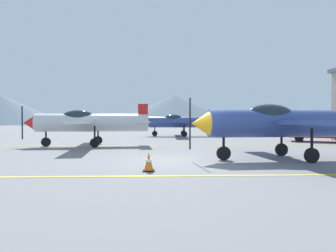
{
  "coord_description": "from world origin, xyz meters",
  "views": [
    {
      "loc": [
        -0.8,
        -11.22,
        1.56
      ],
      "look_at": [
        -0.02,
        10.0,
        1.2
      ],
      "focal_mm": 30.79,
      "sensor_mm": 36.0,
      "label": 1
    }
  ],
  "objects_px": {
    "airplane_mid": "(88,122)",
    "airplane_near": "(284,123)",
    "car_sedan": "(319,131)",
    "traffic_cone_front": "(149,162)",
    "airplane_far": "(179,122)"
  },
  "relations": [
    {
      "from": "car_sedan",
      "to": "traffic_cone_front",
      "type": "height_order",
      "value": "car_sedan"
    },
    {
      "from": "airplane_far",
      "to": "car_sedan",
      "type": "height_order",
      "value": "airplane_far"
    },
    {
      "from": "airplane_near",
      "to": "car_sedan",
      "type": "height_order",
      "value": "airplane_near"
    },
    {
      "from": "airplane_far",
      "to": "traffic_cone_front",
      "type": "height_order",
      "value": "airplane_far"
    },
    {
      "from": "airplane_mid",
      "to": "airplane_near",
      "type": "bearing_deg",
      "value": -34.99
    },
    {
      "from": "airplane_near",
      "to": "airplane_far",
      "type": "relative_size",
      "value": 1.0
    },
    {
      "from": "airplane_mid",
      "to": "car_sedan",
      "type": "relative_size",
      "value": 1.92
    },
    {
      "from": "airplane_near",
      "to": "traffic_cone_front",
      "type": "relative_size",
      "value": 15.11
    },
    {
      "from": "airplane_mid",
      "to": "airplane_far",
      "type": "xyz_separation_m",
      "value": [
        6.55,
        11.49,
        0.0
      ]
    },
    {
      "from": "car_sedan",
      "to": "traffic_cone_front",
      "type": "bearing_deg",
      "value": -135.2
    },
    {
      "from": "airplane_near",
      "to": "traffic_cone_front",
      "type": "height_order",
      "value": "airplane_near"
    },
    {
      "from": "airplane_near",
      "to": "airplane_mid",
      "type": "distance_m",
      "value": 11.55
    },
    {
      "from": "traffic_cone_front",
      "to": "airplane_near",
      "type": "bearing_deg",
      "value": 25.67
    },
    {
      "from": "car_sedan",
      "to": "traffic_cone_front",
      "type": "distance_m",
      "value": 17.61
    },
    {
      "from": "airplane_mid",
      "to": "airplane_far",
      "type": "height_order",
      "value": "same"
    }
  ]
}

